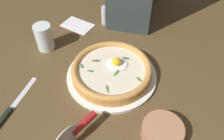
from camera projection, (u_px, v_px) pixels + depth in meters
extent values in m
cube|color=brown|center=(105.00, 77.00, 0.88)|extent=(2.40, 2.40, 0.03)
cylinder|color=white|center=(112.00, 75.00, 0.85)|extent=(0.33, 0.33, 0.01)
cylinder|color=#CB8740|center=(112.00, 71.00, 0.84)|extent=(0.29, 0.29, 0.03)
torus|color=#CB8E45|center=(112.00, 68.00, 0.83)|extent=(0.29, 0.29, 0.02)
cylinder|color=beige|center=(112.00, 69.00, 0.83)|extent=(0.25, 0.25, 0.00)
ellipsoid|color=white|center=(117.00, 64.00, 0.84)|extent=(0.08, 0.07, 0.01)
sphere|color=yellow|center=(117.00, 62.00, 0.83)|extent=(0.03, 0.03, 0.03)
ellipsoid|color=#538E49|center=(107.00, 89.00, 0.76)|extent=(0.02, 0.03, 0.01)
ellipsoid|color=#436A36|center=(96.00, 60.00, 0.85)|extent=(0.03, 0.02, 0.01)
ellipsoid|color=#488145|center=(90.00, 71.00, 0.82)|extent=(0.02, 0.01, 0.01)
ellipsoid|color=#4E853D|center=(139.00, 79.00, 0.79)|extent=(0.03, 0.03, 0.01)
ellipsoid|color=#245E2A|center=(126.00, 58.00, 0.86)|extent=(0.03, 0.01, 0.01)
ellipsoid|color=#4D9045|center=(81.00, 66.00, 0.83)|extent=(0.02, 0.02, 0.01)
ellipsoid|color=#3A8A33|center=(116.00, 73.00, 0.81)|extent=(0.02, 0.03, 0.01)
cylinder|color=#B27755|center=(162.00, 131.00, 0.68)|extent=(0.12, 0.12, 0.04)
cylinder|color=silver|center=(67.00, 138.00, 0.64)|extent=(0.03, 0.09, 0.09)
cylinder|color=silver|center=(70.00, 136.00, 0.64)|extent=(0.01, 0.02, 0.01)
cylinder|color=#AF1F1E|center=(84.00, 123.00, 0.67)|extent=(0.05, 0.09, 0.02)
cube|color=silver|center=(24.00, 92.00, 0.80)|extent=(0.03, 0.14, 0.00)
cube|color=black|center=(3.00, 118.00, 0.73)|extent=(0.02, 0.08, 0.01)
cylinder|color=silver|center=(44.00, 37.00, 0.93)|extent=(0.07, 0.07, 0.11)
cylinder|color=#DCD27A|center=(46.00, 43.00, 0.95)|extent=(0.06, 0.06, 0.05)
cube|color=white|center=(78.00, 25.00, 1.07)|extent=(0.15, 0.11, 0.01)
cylinder|color=silver|center=(105.00, 15.00, 1.05)|extent=(0.03, 0.03, 0.09)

